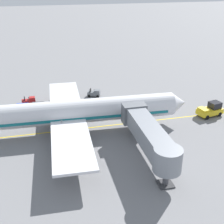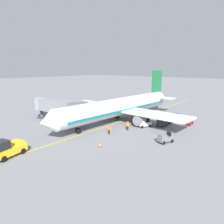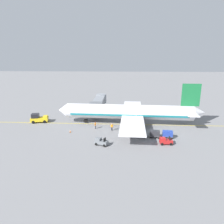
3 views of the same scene
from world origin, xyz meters
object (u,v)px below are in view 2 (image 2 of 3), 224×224
(baggage_tug_trailing, at_px, (188,121))
(safety_cone_nose_left, at_px, (100,145))
(parked_airliner, at_px, (120,107))
(ground_crew_loader, at_px, (128,125))
(pushback_tractor, at_px, (7,149))
(jet_bridge, at_px, (57,106))
(baggage_cart_third_in_train, at_px, (175,117))
(baggage_tug_lead, at_px, (144,124))
(ground_crew_wing_walker, at_px, (109,129))
(baggage_tug_spare, at_px, (165,138))
(baggage_cart_second_in_train, at_px, (169,119))
(baggage_cart_front, at_px, (162,122))

(baggage_tug_trailing, height_order, safety_cone_nose_left, baggage_tug_trailing)
(parked_airliner, xyz_separation_m, ground_crew_loader, (-5.02, 4.27, -2.23))
(pushback_tractor, xyz_separation_m, safety_cone_nose_left, (-6.96, -10.22, -0.81))
(parked_airliner, height_order, baggage_tug_trailing, parked_airliner)
(jet_bridge, height_order, baggage_cart_third_in_train, jet_bridge)
(pushback_tractor, height_order, baggage_tug_lead, pushback_tractor)
(baggage_tug_lead, distance_m, baggage_cart_third_in_train, 8.81)
(ground_crew_wing_walker, height_order, safety_cone_nose_left, ground_crew_wing_walker)
(jet_bridge, height_order, baggage_tug_spare, jet_bridge)
(ground_crew_loader, bearing_deg, baggage_tug_lead, -108.87)
(jet_bridge, height_order, pushback_tractor, jet_bridge)
(pushback_tractor, bearing_deg, baggage_cart_second_in_train, -107.20)
(pushback_tractor, height_order, baggage_tug_trailing, pushback_tractor)
(jet_bridge, distance_m, baggage_tug_trailing, 27.30)
(baggage_cart_third_in_train, relative_size, ground_crew_loader, 1.75)
(parked_airliner, relative_size, ground_crew_wing_walker, 22.08)
(baggage_cart_front, bearing_deg, parked_airliner, 14.37)
(baggage_cart_front, xyz_separation_m, baggage_cart_third_in_train, (-0.19, -5.64, 0.00))
(baggage_cart_third_in_train, bearing_deg, ground_crew_wing_walker, 72.97)
(baggage_cart_front, bearing_deg, jet_bridge, 31.12)
(pushback_tractor, relative_size, baggage_tug_trailing, 1.86)
(pushback_tractor, xyz_separation_m, ground_crew_wing_walker, (-4.13, -15.66, -0.15))
(baggage_tug_lead, xyz_separation_m, ground_crew_loader, (1.28, 3.74, 0.24))
(jet_bridge, distance_m, baggage_tug_lead, 18.42)
(parked_airliner, relative_size, baggage_tug_lead, 13.46)
(baggage_cart_front, xyz_separation_m, ground_crew_loader, (3.72, 6.51, 0.00))
(parked_airliner, height_order, ground_crew_loader, parked_airliner)
(baggage_cart_front, distance_m, safety_cone_nose_left, 16.13)
(baggage_tug_lead, height_order, baggage_cart_second_in_train, baggage_tug_lead)
(baggage_tug_lead, bearing_deg, parked_airliner, -4.81)
(baggage_tug_trailing, xyz_separation_m, baggage_cart_front, (3.53, 4.56, 0.24))
(baggage_cart_second_in_train, relative_size, safety_cone_nose_left, 5.01)
(baggage_cart_front, relative_size, baggage_cart_second_in_train, 1.00)
(ground_crew_wing_walker, bearing_deg, baggage_cart_front, -114.32)
(jet_bridge, xyz_separation_m, baggage_cart_front, (-18.58, -11.22, -2.51))
(baggage_cart_front, height_order, ground_crew_wing_walker, ground_crew_wing_walker)
(baggage_cart_front, relative_size, safety_cone_nose_left, 5.01)
(baggage_tug_lead, height_order, baggage_tug_spare, same)
(ground_crew_loader, bearing_deg, pushback_tractor, 75.26)
(baggage_tug_trailing, xyz_separation_m, baggage_tug_spare, (-1.05, 12.73, 0.00))
(parked_airliner, bearing_deg, ground_crew_wing_walker, 115.42)
(baggage_cart_third_in_train, bearing_deg, parked_airliner, 41.45)
(baggage_tug_trailing, xyz_separation_m, ground_crew_wing_walker, (8.31, 15.13, 0.24))
(ground_crew_loader, bearing_deg, jet_bridge, 17.57)
(baggage_tug_lead, bearing_deg, ground_crew_loader, 71.13)
(baggage_cart_second_in_train, xyz_separation_m, ground_crew_wing_walker, (4.89, 13.49, 0.00))
(pushback_tractor, height_order, ground_crew_wing_walker, pushback_tractor)
(safety_cone_nose_left, bearing_deg, baggage_tug_trailing, -104.91)
(baggage_tug_lead, distance_m, baggage_tug_spare, 8.86)
(baggage_cart_third_in_train, bearing_deg, baggage_tug_trailing, 162.09)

